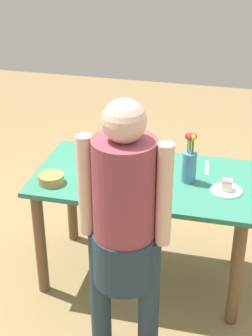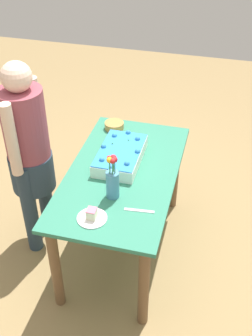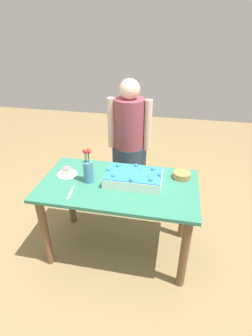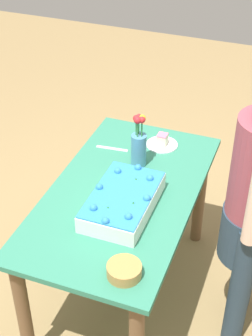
% 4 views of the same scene
% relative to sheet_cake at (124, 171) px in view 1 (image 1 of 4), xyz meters
% --- Properties ---
extents(ground_plane, '(8.00, 8.00, 0.00)m').
position_rel_sheet_cake_xyz_m(ground_plane, '(-0.12, -0.05, -0.80)').
color(ground_plane, olive).
extents(dining_table, '(1.33, 0.73, 0.75)m').
position_rel_sheet_cake_xyz_m(dining_table, '(-0.12, -0.05, -0.19)').
color(dining_table, '#307B5F').
rests_on(dining_table, ground_plane).
extents(sheet_cake, '(0.48, 0.29, 0.12)m').
position_rel_sheet_cake_xyz_m(sheet_cake, '(0.00, 0.00, 0.00)').
color(sheet_cake, white).
rests_on(sheet_cake, dining_table).
extents(serving_plate_with_slice, '(0.18, 0.18, 0.07)m').
position_rel_sheet_cake_xyz_m(serving_plate_with_slice, '(-0.61, 0.01, -0.03)').
color(serving_plate_with_slice, white).
rests_on(serving_plate_with_slice, dining_table).
extents(cake_knife, '(0.04, 0.19, 0.00)m').
position_rel_sheet_cake_xyz_m(cake_knife, '(-0.47, -0.25, -0.05)').
color(cake_knife, silver).
rests_on(cake_knife, dining_table).
extents(flower_vase, '(0.08, 0.08, 0.31)m').
position_rel_sheet_cake_xyz_m(flower_vase, '(-0.38, -0.05, 0.08)').
color(flower_vase, teal).
rests_on(flower_vase, dining_table).
extents(fruit_bowl, '(0.15, 0.15, 0.05)m').
position_rel_sheet_cake_xyz_m(fruit_bowl, '(0.40, 0.16, -0.02)').
color(fruit_bowl, '#AF8042').
rests_on(fruit_bowl, dining_table).
extents(person_standing, '(0.45, 0.31, 1.49)m').
position_rel_sheet_cake_xyz_m(person_standing, '(-0.15, 0.62, 0.05)').
color(person_standing, '#263949').
rests_on(person_standing, ground_plane).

